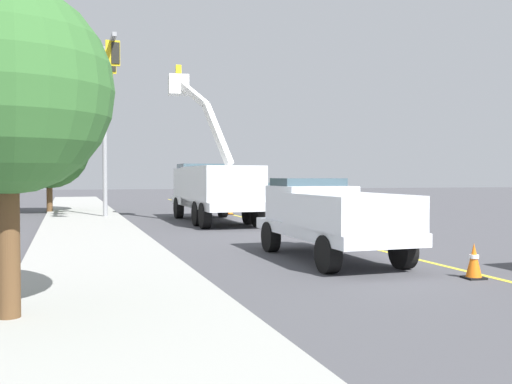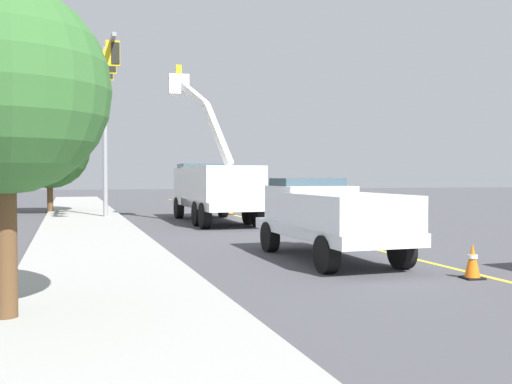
{
  "view_description": "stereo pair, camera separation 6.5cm",
  "coord_description": "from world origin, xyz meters",
  "px_view_note": "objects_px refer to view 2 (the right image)",
  "views": [
    {
      "loc": [
        -25.79,
        5.96,
        2.16
      ],
      "look_at": [
        -1.42,
        0.47,
        1.4
      ],
      "focal_mm": 40.22,
      "sensor_mm": 36.0,
      "label": 1
    },
    {
      "loc": [
        -25.8,
        5.89,
        2.16
      ],
      "look_at": [
        -1.42,
        0.47,
        1.4
      ],
      "focal_mm": 40.22,
      "sensor_mm": 36.0,
      "label": 2
    }
  ],
  "objects_px": {
    "utility_bucket_truck": "(213,187)",
    "traffic_cone_mid_rear": "(275,217)",
    "service_pickup_truck": "(330,216)",
    "traffic_signal_mast": "(108,93)",
    "passing_minivan": "(255,194)",
    "traffic_cone_leading": "(472,261)",
    "traffic_cone_trailing": "(230,208)",
    "traffic_cone_mid_front": "(359,231)"
  },
  "relations": [
    {
      "from": "service_pickup_truck",
      "to": "passing_minivan",
      "type": "xyz_separation_m",
      "value": [
        20.14,
        -2.52,
        -0.15
      ]
    },
    {
      "from": "passing_minivan",
      "to": "traffic_cone_mid_rear",
      "type": "height_order",
      "value": "passing_minivan"
    },
    {
      "from": "traffic_cone_mid_rear",
      "to": "service_pickup_truck",
      "type": "bearing_deg",
      "value": 173.67
    },
    {
      "from": "passing_minivan",
      "to": "traffic_signal_mast",
      "type": "distance_m",
      "value": 11.93
    },
    {
      "from": "service_pickup_truck",
      "to": "traffic_signal_mast",
      "type": "height_order",
      "value": "traffic_signal_mast"
    },
    {
      "from": "traffic_cone_mid_rear",
      "to": "traffic_cone_mid_front",
      "type": "bearing_deg",
      "value": -173.35
    },
    {
      "from": "utility_bucket_truck",
      "to": "traffic_cone_leading",
      "type": "height_order",
      "value": "utility_bucket_truck"
    },
    {
      "from": "utility_bucket_truck",
      "to": "traffic_signal_mast",
      "type": "xyz_separation_m",
      "value": [
        1.16,
        4.66,
        4.23
      ]
    },
    {
      "from": "traffic_cone_mid_rear",
      "to": "traffic_signal_mast",
      "type": "relative_size",
      "value": 0.08
    },
    {
      "from": "traffic_cone_leading",
      "to": "traffic_cone_trailing",
      "type": "relative_size",
      "value": 1.04
    },
    {
      "from": "traffic_signal_mast",
      "to": "passing_minivan",
      "type": "bearing_deg",
      "value": -50.52
    },
    {
      "from": "traffic_cone_mid_rear",
      "to": "traffic_signal_mast",
      "type": "bearing_deg",
      "value": 64.07
    },
    {
      "from": "passing_minivan",
      "to": "traffic_cone_mid_rear",
      "type": "xyz_separation_m",
      "value": [
        -10.31,
        1.43,
        -0.62
      ]
    },
    {
      "from": "traffic_cone_trailing",
      "to": "traffic_signal_mast",
      "type": "height_order",
      "value": "traffic_signal_mast"
    },
    {
      "from": "traffic_signal_mast",
      "to": "traffic_cone_mid_rear",
      "type": "bearing_deg",
      "value": -115.93
    },
    {
      "from": "service_pickup_truck",
      "to": "traffic_cone_mid_rear",
      "type": "bearing_deg",
      "value": -6.33
    },
    {
      "from": "traffic_cone_mid_front",
      "to": "traffic_cone_mid_rear",
      "type": "relative_size",
      "value": 1.21
    },
    {
      "from": "traffic_cone_mid_front",
      "to": "traffic_cone_mid_rear",
      "type": "bearing_deg",
      "value": 6.65
    },
    {
      "from": "utility_bucket_truck",
      "to": "traffic_cone_trailing",
      "type": "distance_m",
      "value": 4.98
    },
    {
      "from": "passing_minivan",
      "to": "traffic_cone_trailing",
      "type": "xyz_separation_m",
      "value": [
        -3.52,
        2.17,
        -0.62
      ]
    },
    {
      "from": "traffic_cone_mid_rear",
      "to": "utility_bucket_truck",
      "type": "bearing_deg",
      "value": 45.96
    },
    {
      "from": "utility_bucket_truck",
      "to": "traffic_signal_mast",
      "type": "height_order",
      "value": "traffic_signal_mast"
    },
    {
      "from": "traffic_cone_leading",
      "to": "traffic_signal_mast",
      "type": "height_order",
      "value": "traffic_signal_mast"
    },
    {
      "from": "passing_minivan",
      "to": "traffic_signal_mast",
      "type": "height_order",
      "value": "traffic_signal_mast"
    },
    {
      "from": "service_pickup_truck",
      "to": "traffic_cone_mid_rear",
      "type": "xyz_separation_m",
      "value": [
        9.83,
        -1.09,
        -0.77
      ]
    },
    {
      "from": "passing_minivan",
      "to": "traffic_cone_leading",
      "type": "relative_size",
      "value": 6.67
    },
    {
      "from": "traffic_cone_mid_rear",
      "to": "traffic_cone_trailing",
      "type": "distance_m",
      "value": 6.83
    },
    {
      "from": "passing_minivan",
      "to": "service_pickup_truck",
      "type": "bearing_deg",
      "value": 172.86
    },
    {
      "from": "passing_minivan",
      "to": "traffic_cone_trailing",
      "type": "distance_m",
      "value": 4.18
    },
    {
      "from": "utility_bucket_truck",
      "to": "traffic_cone_mid_rear",
      "type": "xyz_separation_m",
      "value": [
        -2.23,
        -2.31,
        -1.26
      ]
    },
    {
      "from": "passing_minivan",
      "to": "traffic_signal_mast",
      "type": "xyz_separation_m",
      "value": [
        -6.92,
        8.4,
        4.87
      ]
    },
    {
      "from": "passing_minivan",
      "to": "traffic_cone_mid_rear",
      "type": "relative_size",
      "value": 6.99
    },
    {
      "from": "traffic_cone_mid_front",
      "to": "traffic_signal_mast",
      "type": "xyz_separation_m",
      "value": [
        10.49,
        7.8,
        5.42
      ]
    },
    {
      "from": "utility_bucket_truck",
      "to": "traffic_cone_mid_rear",
      "type": "distance_m",
      "value": 3.45
    },
    {
      "from": "service_pickup_truck",
      "to": "traffic_cone_mid_rear",
      "type": "relative_size",
      "value": 8.14
    },
    {
      "from": "passing_minivan",
      "to": "traffic_cone_leading",
      "type": "xyz_separation_m",
      "value": [
        -23.31,
        0.55,
        -0.61
      ]
    },
    {
      "from": "utility_bucket_truck",
      "to": "traffic_cone_leading",
      "type": "distance_m",
      "value": 15.61
    },
    {
      "from": "traffic_cone_mid_rear",
      "to": "traffic_cone_leading",
      "type": "bearing_deg",
      "value": -176.13
    },
    {
      "from": "utility_bucket_truck",
      "to": "traffic_cone_mid_front",
      "type": "height_order",
      "value": "utility_bucket_truck"
    },
    {
      "from": "utility_bucket_truck",
      "to": "traffic_cone_mid_front",
      "type": "xyz_separation_m",
      "value": [
        -9.33,
        -3.14,
        -1.19
      ]
    },
    {
      "from": "utility_bucket_truck",
      "to": "service_pickup_truck",
      "type": "distance_m",
      "value": 12.14
    },
    {
      "from": "utility_bucket_truck",
      "to": "passing_minivan",
      "type": "height_order",
      "value": "utility_bucket_truck"
    }
  ]
}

